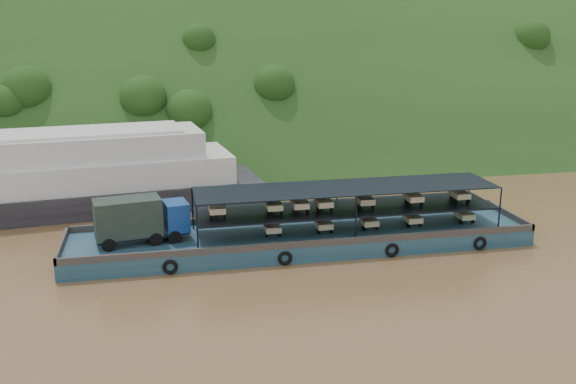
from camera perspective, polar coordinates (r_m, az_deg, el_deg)
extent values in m
plane|color=brown|center=(50.92, 2.91, -4.23)|extent=(160.00, 160.00, 0.00)
cube|color=#183312|center=(85.01, -3.27, 3.74)|extent=(140.00, 39.60, 39.60)
cube|color=#15354C|center=(49.11, 1.19, -4.22)|extent=(35.00, 7.00, 1.20)
cube|color=#592D19|center=(51.98, 0.35, -2.11)|extent=(35.00, 0.20, 0.50)
cube|color=#592D19|center=(45.71, 2.16, -4.61)|extent=(35.00, 0.20, 0.50)
cube|color=#592D19|center=(55.26, 19.07, -1.91)|extent=(0.20, 7.00, 0.50)
cube|color=#592D19|center=(48.17, -19.47, -4.45)|extent=(0.20, 7.00, 0.50)
torus|color=black|center=(44.67, -10.43, -6.58)|extent=(1.06, 0.26, 1.06)
torus|color=black|center=(45.47, -0.26, -5.92)|extent=(1.06, 0.26, 1.06)
torus|color=black|center=(47.62, 9.25, -5.12)|extent=(1.06, 0.26, 1.06)
torus|color=black|center=(50.48, 16.71, -4.40)|extent=(1.06, 0.26, 1.06)
cylinder|color=black|center=(46.50, -15.64, -4.53)|extent=(1.00, 0.49, 0.96)
cylinder|color=black|center=(48.40, -15.91, -3.77)|extent=(1.00, 0.49, 0.96)
cylinder|color=black|center=(46.88, -11.67, -4.11)|extent=(1.00, 0.49, 0.96)
cylinder|color=black|center=(48.77, -12.09, -3.36)|extent=(1.00, 0.49, 0.96)
cylinder|color=black|center=(47.11, -10.06, -3.93)|extent=(1.00, 0.49, 0.96)
cylinder|color=black|center=(48.99, -10.54, -3.20)|extent=(1.00, 0.49, 0.96)
cube|color=black|center=(47.67, -12.81, -3.66)|extent=(6.80, 3.18, 0.19)
cube|color=navy|center=(47.73, -9.92, -2.08)|extent=(2.00, 2.55, 2.12)
cube|color=black|center=(47.78, -8.98, -1.54)|extent=(0.38, 1.91, 0.87)
cube|color=black|center=(47.13, -14.06, -2.18)|extent=(4.94, 3.05, 2.69)
cube|color=black|center=(49.28, 5.18, -1.44)|extent=(23.00, 5.00, 0.12)
cube|color=black|center=(48.83, 5.22, 0.40)|extent=(23.00, 5.00, 0.08)
cylinder|color=black|center=(44.93, -8.07, -3.22)|extent=(0.12, 0.12, 3.30)
cylinder|color=black|center=(49.70, -8.48, -1.42)|extent=(0.12, 0.12, 3.30)
cylinder|color=black|center=(47.00, 6.06, -2.31)|extent=(0.12, 0.12, 3.30)
cylinder|color=black|center=(51.58, 4.37, -0.67)|extent=(0.12, 0.12, 3.30)
cylinder|color=black|center=(51.62, 18.31, -1.41)|extent=(0.12, 0.12, 3.30)
cylinder|color=black|center=(55.81, 15.78, 0.02)|extent=(0.12, 0.12, 3.30)
cylinder|color=black|center=(49.36, -1.72, -3.06)|extent=(0.12, 0.52, 0.52)
cylinder|color=black|center=(47.59, -1.92, -3.77)|extent=(0.14, 0.52, 0.52)
cylinder|color=black|center=(47.77, -0.74, -3.69)|extent=(0.14, 0.52, 0.52)
cube|color=beige|center=(47.89, -1.41, -3.21)|extent=(1.15, 1.50, 0.44)
cube|color=red|center=(48.91, -1.66, -2.59)|extent=(0.55, 0.80, 0.80)
cube|color=red|center=(48.57, -1.62, -2.10)|extent=(0.50, 0.10, 0.10)
cylinder|color=black|center=(50.17, 2.76, -2.77)|extent=(0.12, 0.52, 0.52)
cylinder|color=black|center=(48.40, 2.73, -3.45)|extent=(0.14, 0.52, 0.52)
cylinder|color=black|center=(48.65, 3.87, -3.37)|extent=(0.14, 0.52, 0.52)
cube|color=#C9C38E|center=(48.73, 3.20, -2.90)|extent=(1.15, 1.50, 0.44)
cube|color=#A80B1D|center=(49.74, 2.86, -2.30)|extent=(0.55, 0.80, 0.80)
cube|color=#A80B1D|center=(49.40, 2.93, -1.82)|extent=(0.50, 0.10, 0.10)
cylinder|color=black|center=(51.17, 6.68, -2.49)|extent=(0.12, 0.52, 0.52)
cylinder|color=black|center=(49.39, 6.79, -3.15)|extent=(0.14, 0.52, 0.52)
cylinder|color=black|center=(49.71, 7.88, -3.07)|extent=(0.14, 0.52, 0.52)
cube|color=beige|center=(49.76, 7.22, -2.62)|extent=(1.15, 1.50, 0.44)
cube|color=red|center=(50.74, 6.81, -2.03)|extent=(0.55, 0.80, 0.80)
cube|color=red|center=(50.41, 6.90, -1.56)|extent=(0.50, 0.10, 0.10)
cylinder|color=black|center=(52.38, 10.40, -2.22)|extent=(0.12, 0.52, 0.52)
cylinder|color=black|center=(50.61, 10.63, -2.86)|extent=(0.14, 0.52, 0.52)
cylinder|color=black|center=(51.00, 11.67, -2.77)|extent=(0.14, 0.52, 0.52)
cube|color=beige|center=(51.01, 11.02, -2.33)|extent=(1.15, 1.50, 0.44)
cube|color=red|center=(51.96, 10.55, -1.77)|extent=(0.55, 0.80, 0.80)
cube|color=red|center=(51.64, 10.66, -1.30)|extent=(0.50, 0.10, 0.10)
cylinder|color=black|center=(54.17, 14.74, -1.89)|extent=(0.12, 0.52, 0.52)
cylinder|color=black|center=(52.42, 15.11, -2.49)|extent=(0.14, 0.52, 0.52)
cylinder|color=black|center=(52.87, 16.08, -2.41)|extent=(0.14, 0.52, 0.52)
cube|color=beige|center=(52.84, 15.45, -1.99)|extent=(1.15, 1.50, 0.44)
cube|color=#BA0C16|center=(53.77, 14.91, -1.45)|extent=(0.55, 0.80, 0.80)
cube|color=#BA0C16|center=(53.46, 15.04, -1.00)|extent=(0.50, 0.10, 0.10)
cylinder|color=black|center=(48.32, -6.49, -1.42)|extent=(0.12, 0.52, 0.52)
cylinder|color=black|center=(46.57, -6.88, -2.08)|extent=(0.14, 0.52, 0.52)
cylinder|color=black|center=(46.66, -5.66, -2.01)|extent=(0.14, 0.52, 0.52)
cube|color=beige|center=(46.84, -6.33, -1.52)|extent=(1.15, 1.50, 0.44)
cube|color=beige|center=(47.89, -6.47, -0.93)|extent=(0.55, 0.80, 0.80)
cube|color=beige|center=(47.56, -6.47, -0.42)|extent=(0.50, 0.10, 0.10)
cylinder|color=black|center=(48.86, -1.59, -1.14)|extent=(0.12, 0.52, 0.52)
cylinder|color=black|center=(47.08, -1.79, -1.78)|extent=(0.14, 0.52, 0.52)
cylinder|color=black|center=(47.26, -0.60, -1.71)|extent=(0.14, 0.52, 0.52)
cube|color=#C8C08D|center=(47.40, -1.27, -1.23)|extent=(1.15, 1.50, 0.44)
cube|color=navy|center=(48.43, -1.53, -0.65)|extent=(0.55, 0.80, 0.80)
cube|color=navy|center=(48.11, -1.49, -0.14)|extent=(0.50, 0.10, 0.10)
cylinder|color=black|center=(49.66, 2.77, -0.88)|extent=(0.12, 0.52, 0.52)
cylinder|color=black|center=(47.87, 2.73, -1.50)|extent=(0.14, 0.52, 0.52)
cylinder|color=black|center=(48.12, 3.89, -1.43)|extent=(0.14, 0.52, 0.52)
cube|color=beige|center=(48.22, 3.21, -0.96)|extent=(1.15, 1.50, 0.44)
cube|color=beige|center=(49.24, 2.87, -0.39)|extent=(0.55, 0.80, 0.80)
cube|color=beige|center=(48.92, 2.93, 0.11)|extent=(0.50, 0.10, 0.10)
cylinder|color=black|center=(50.55, 6.33, -0.66)|extent=(0.12, 0.52, 0.52)
cylinder|color=black|center=(48.76, 6.43, -1.27)|extent=(0.14, 0.52, 0.52)
cylinder|color=black|center=(49.08, 7.54, -1.20)|extent=(0.14, 0.52, 0.52)
cube|color=tan|center=(49.14, 6.87, -0.74)|extent=(1.15, 1.50, 0.44)
cube|color=beige|center=(50.14, 6.46, -0.19)|extent=(0.55, 0.80, 0.80)
cube|color=beige|center=(49.83, 6.54, 0.31)|extent=(0.50, 0.10, 0.10)
cylinder|color=black|center=(51.89, 10.48, -0.41)|extent=(0.12, 0.52, 0.52)
cylinder|color=black|center=(50.11, 10.72, -0.99)|extent=(0.14, 0.52, 0.52)
cylinder|color=black|center=(50.49, 11.77, -0.92)|extent=(0.14, 0.52, 0.52)
cube|color=beige|center=(50.52, 11.11, -0.47)|extent=(1.15, 1.50, 0.44)
cube|color=red|center=(51.49, 10.63, 0.06)|extent=(0.55, 0.80, 0.80)
cube|color=red|center=(51.18, 10.74, 0.54)|extent=(0.50, 0.10, 0.10)
cylinder|color=black|center=(53.46, 14.34, -0.17)|extent=(0.12, 0.52, 0.52)
cylinder|color=black|center=(51.70, 14.70, -0.72)|extent=(0.14, 0.52, 0.52)
cylinder|color=black|center=(52.14, 15.69, -0.66)|extent=(0.14, 0.52, 0.52)
cube|color=beige|center=(52.13, 15.05, -0.23)|extent=(1.15, 1.50, 0.44)
cube|color=beige|center=(53.07, 14.52, 0.29)|extent=(0.55, 0.80, 0.80)
cube|color=beige|center=(52.78, 14.65, 0.75)|extent=(0.50, 0.10, 0.10)
cylinder|color=black|center=(49.24, 0.69, -1.00)|extent=(0.12, 0.52, 0.52)
cylinder|color=black|center=(47.45, 0.57, -1.64)|extent=(0.14, 0.52, 0.52)
cylinder|color=black|center=(47.67, 1.74, -1.56)|extent=(0.14, 0.52, 0.52)
cube|color=beige|center=(47.79, 1.06, -1.09)|extent=(1.15, 1.50, 0.44)
cube|color=beige|center=(48.81, 0.76, -0.52)|extent=(0.55, 0.80, 0.80)
cube|color=beige|center=(48.49, 0.82, -0.01)|extent=(0.50, 0.10, 0.10)
cube|color=black|center=(61.75, -19.24, -0.53)|extent=(36.43, 13.12, 2.14)
cube|color=silver|center=(61.19, -19.43, 1.56)|extent=(31.02, 11.60, 2.49)
cube|color=silver|center=(60.70, -19.63, 3.76)|extent=(25.61, 10.07, 2.32)
cube|color=silver|center=(60.48, -19.74, 4.96)|extent=(21.97, 8.76, 0.27)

